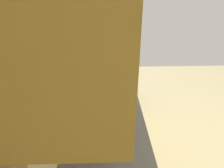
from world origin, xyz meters
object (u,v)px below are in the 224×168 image
Objects in this scene: oven_range at (107,76)px; bowl at (116,135)px; microwave at (104,76)px; kettle at (111,64)px.

oven_range is 7.66× the size of bowl.
microwave is 0.56m from kettle.
oven_range is at bearing -1.86° from microwave.
microwave is at bearing 6.74° from bowl.
microwave reaches higher than bowl.
microwave is 3.15× the size of kettle.
kettle is at bearing -8.97° from microwave.
bowl is 0.85× the size of kettle.
microwave is at bearing 171.03° from kettle.
microwave is 3.73× the size of bowl.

